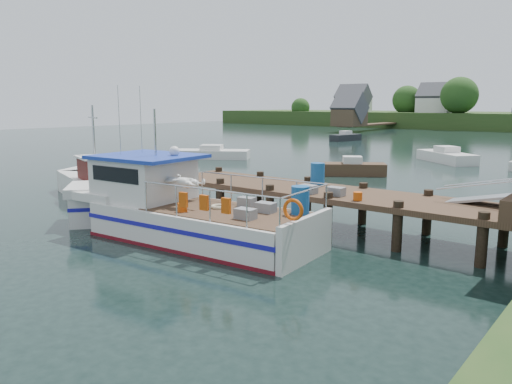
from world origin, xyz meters
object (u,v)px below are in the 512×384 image
Objects in this scene: lobster_boat at (173,210)px; moored_rowboat at (352,168)px; moored_b at (446,156)px; work_boat at (99,184)px; dock at (481,182)px; moored_a at (212,153)px; moored_e at (346,137)px.

lobster_boat is 17.54m from moored_rowboat.
moored_rowboat is at bearing 92.71° from lobster_boat.
work_boat is at bearing -102.54° from moored_b.
lobster_boat is 1.30× the size of work_boat.
dock reaches higher than moored_a.
lobster_boat is (-8.83, -4.48, -1.29)m from dock.
work_boat is 1.97× the size of moored_rowboat.
moored_b is (-8.74, 23.99, -1.77)m from dock.
moored_rowboat is 0.67× the size of moored_a.
moored_a is 25.24m from moored_e.
moored_rowboat is at bearing 87.00° from work_boat.
moored_a is at bearing 134.91° from work_boat.
dock is 3.86× the size of moored_rowboat.
moored_a is at bearing -86.58° from moored_e.
moored_b reaches higher than moored_rowboat.
lobster_boat reaches higher than moored_e.
moored_b is (0.09, 28.48, -0.48)m from lobster_boat.
lobster_boat is at bearing 1.45° from work_boat.
lobster_boat is at bearing -84.96° from moored_b.
dock is 17.12m from moored_rowboat.
moored_a is at bearing 125.88° from lobster_boat.
moored_b is at bearing 110.02° from dock.
moored_a is at bearing -144.26° from moored_b.
moored_a is 1.39× the size of moored_e.
moored_e is (-15.06, 26.71, -0.00)m from moored_rowboat.
work_boat is 1.83× the size of moored_e.
moored_e is at bearing 123.45° from dock.
work_boat is 27.21m from moored_b.
moored_a is at bearing 150.09° from dock.
lobster_boat reaches higher than work_boat.
dock is 1.51× the size of lobster_boat.
work_boat is 18.16m from moored_a.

